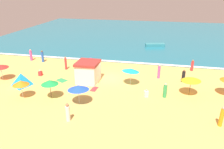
% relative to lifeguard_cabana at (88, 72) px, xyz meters
% --- Properties ---
extents(ground_plane, '(60.00, 60.00, 0.00)m').
position_rel_lifeguard_cabana_xyz_m(ground_plane, '(2.28, 1.54, -1.28)').
color(ground_plane, '#EDBC60').
extents(ocean_water, '(60.00, 44.00, 0.10)m').
position_rel_lifeguard_cabana_xyz_m(ocean_water, '(2.28, 29.54, -1.23)').
color(ocean_water, teal).
rests_on(ocean_water, ground_plane).
extents(wave_breaker_foam, '(57.00, 0.70, 0.01)m').
position_rel_lifeguard_cabana_xyz_m(wave_breaker_foam, '(2.28, 7.84, -1.18)').
color(wave_breaker_foam, white).
rests_on(wave_breaker_foam, ocean_water).
extents(lifeguard_cabana, '(2.60, 2.78, 2.52)m').
position_rel_lifeguard_cabana_xyz_m(lifeguard_cabana, '(0.00, 0.00, 0.00)').
color(lifeguard_cabana, white).
rests_on(lifeguard_cabana, ground_plane).
extents(beach_umbrella_0, '(2.80, 2.81, 2.14)m').
position_rel_lifeguard_cabana_xyz_m(beach_umbrella_0, '(5.09, 0.15, 0.56)').
color(beach_umbrella_0, silver).
rests_on(beach_umbrella_0, ground_plane).
extents(beach_umbrella_1, '(2.38, 2.38, 2.05)m').
position_rel_lifeguard_cabana_xyz_m(beach_umbrella_1, '(-2.41, -4.87, 0.54)').
color(beach_umbrella_1, '#4C3823').
rests_on(beach_umbrella_1, ground_plane).
extents(beach_umbrella_3, '(2.70, 2.72, 2.04)m').
position_rel_lifeguard_cabana_xyz_m(beach_umbrella_3, '(0.76, -5.28, 0.46)').
color(beach_umbrella_3, silver).
rests_on(beach_umbrella_3, ground_plane).
extents(beach_umbrella_4, '(2.07, 2.06, 2.09)m').
position_rel_lifeguard_cabana_xyz_m(beach_umbrella_4, '(11.50, -1.14, 0.56)').
color(beach_umbrella_4, '#4C3823').
rests_on(beach_umbrella_4, ground_plane).
extents(beach_umbrella_5, '(1.99, 1.98, 1.99)m').
position_rel_lifeguard_cabana_xyz_m(beach_umbrella_5, '(-10.51, -1.72, 0.49)').
color(beach_umbrella_5, silver).
rests_on(beach_umbrella_5, ground_plane).
extents(beach_umbrella_6, '(2.17, 2.16, 1.89)m').
position_rel_lifeguard_cabana_xyz_m(beach_umbrella_6, '(-0.80, 3.44, 0.39)').
color(beach_umbrella_6, '#4C3823').
rests_on(beach_umbrella_6, ground_plane).
extents(beach_umbrella_8, '(1.78, 1.77, 1.92)m').
position_rel_lifeguard_cabana_xyz_m(beach_umbrella_8, '(-5.37, -5.34, 0.39)').
color(beach_umbrella_8, silver).
rests_on(beach_umbrella_8, ground_plane).
extents(beach_tent, '(2.49, 2.68, 1.46)m').
position_rel_lifeguard_cabana_xyz_m(beach_tent, '(-7.26, -2.56, -0.55)').
color(beach_tent, '#1999D8').
rests_on(beach_tent, ground_plane).
extents(beachgoer_0, '(0.41, 0.41, 0.82)m').
position_rel_lifeguard_cabana_xyz_m(beachgoer_0, '(-6.65, 0.48, -0.93)').
color(beachgoer_0, red).
rests_on(beachgoer_0, ground_plane).
extents(beachgoer_1, '(0.51, 0.51, 0.86)m').
position_rel_lifeguard_cabana_xyz_m(beachgoer_1, '(7.08, -2.46, -0.91)').
color(beachgoer_1, white).
rests_on(beachgoer_1, ground_plane).
extents(beachgoer_2, '(0.48, 0.48, 1.79)m').
position_rel_lifeguard_cabana_xyz_m(beachgoer_2, '(-9.11, 5.61, -0.44)').
color(beachgoer_2, blue).
rests_on(beachgoer_2, ground_plane).
extents(beachgoer_3, '(0.40, 0.40, 1.83)m').
position_rel_lifeguard_cabana_xyz_m(beachgoer_3, '(-4.33, 3.32, -0.38)').
color(beachgoer_3, red).
rests_on(beachgoer_3, ground_plane).
extents(beachgoer_5, '(0.38, 0.38, 1.82)m').
position_rel_lifeguard_cabana_xyz_m(beachgoer_5, '(13.36, -6.33, -0.40)').
color(beachgoer_5, orange).
rests_on(beachgoer_5, ground_plane).
extents(beachgoer_6, '(0.45, 0.45, 1.58)m').
position_rel_lifeguard_cabana_xyz_m(beachgoer_6, '(8.96, -2.17, -0.56)').
color(beachgoer_6, green).
rests_on(beachgoer_6, ground_plane).
extents(beachgoer_7, '(0.45, 0.45, 1.57)m').
position_rel_lifeguard_cabana_xyz_m(beachgoer_7, '(12.69, 6.43, -0.54)').
color(beachgoer_7, red).
rests_on(beachgoer_7, ground_plane).
extents(beachgoer_8, '(0.45, 0.45, 1.81)m').
position_rel_lifeguard_cabana_xyz_m(beachgoer_8, '(8.28, 2.83, -0.42)').
color(beachgoer_8, '#D84CA5').
rests_on(beachgoer_8, ground_plane).
extents(beachgoer_9, '(0.42, 0.42, 1.67)m').
position_rel_lifeguard_cabana_xyz_m(beachgoer_9, '(0.87, -8.26, -0.49)').
color(beachgoer_9, white).
rests_on(beachgoer_9, ground_plane).
extents(beachgoer_10, '(0.51, 0.51, 1.78)m').
position_rel_lifeguard_cabana_xyz_m(beachgoer_10, '(-11.20, 5.86, -0.45)').
color(beachgoer_10, '#D84CA5').
rests_on(beachgoer_10, ground_plane).
extents(beachgoer_11, '(0.54, 0.54, 1.55)m').
position_rel_lifeguard_cabana_xyz_m(beachgoer_11, '(11.17, 2.30, -0.57)').
color(beachgoer_11, black).
rests_on(beachgoer_11, ground_plane).
extents(beach_towel_0, '(1.60, 1.42, 0.01)m').
position_rel_lifeguard_cabana_xyz_m(beach_towel_0, '(-3.31, -0.41, -1.27)').
color(beach_towel_0, green).
rests_on(beach_towel_0, ground_plane).
extents(beach_towel_1, '(0.74, 1.31, 0.01)m').
position_rel_lifeguard_cabana_xyz_m(beach_towel_1, '(1.27, -1.88, -1.27)').
color(beach_towel_1, red).
rests_on(beach_towel_1, ground_plane).
extents(beach_towel_2, '(1.35, 1.06, 0.01)m').
position_rel_lifeguard_cabana_xyz_m(beach_towel_2, '(-2.34, 5.28, -1.27)').
color(beach_towel_2, black).
rests_on(beach_towel_2, ground_plane).
extents(small_boat_0, '(3.80, 2.07, 0.56)m').
position_rel_lifeguard_cabana_xyz_m(small_boat_0, '(7.42, 18.13, -0.90)').
color(small_boat_0, teal).
rests_on(small_boat_0, ocean_water).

